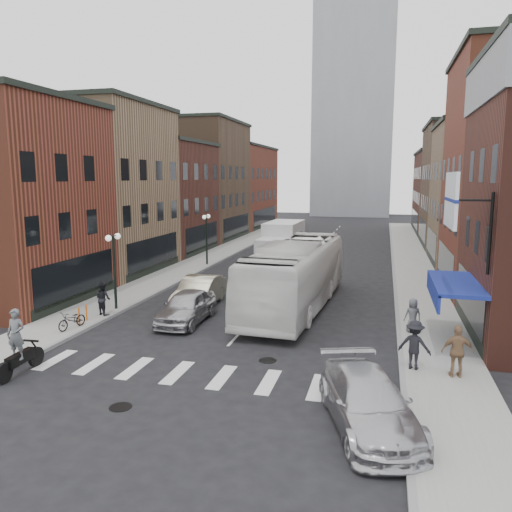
{
  "coord_description": "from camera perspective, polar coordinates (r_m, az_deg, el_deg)",
  "views": [
    {
      "loc": [
        6.16,
        -18.95,
        7.02
      ],
      "look_at": [
        -0.55,
        7.09,
        2.76
      ],
      "focal_mm": 35.0,
      "sensor_mm": 36.0,
      "label": 1
    }
  ],
  "objects": [
    {
      "name": "sidewalk_left",
      "position": [
        44.05,
        -5.18,
        -0.11
      ],
      "size": [
        3.0,
        74.0,
        0.15
      ],
      "primitive_type": "cube",
      "color": "gray",
      "rests_on": "ground"
    },
    {
      "name": "bldg_left_far_b",
      "position": [
        71.18,
        -2.87,
        7.89
      ],
      "size": [
        10.3,
        16.2,
        11.3
      ],
      "color": "brown",
      "rests_on": "ground"
    },
    {
      "name": "ped_right_a",
      "position": [
        19.11,
        17.67,
        -9.64
      ],
      "size": [
        1.27,
        0.87,
        1.8
      ],
      "primitive_type": "imported",
      "rotation": [
        0.0,
        0.0,
        2.87
      ],
      "color": "black",
      "rests_on": "sidewalk_right"
    },
    {
      "name": "curb_left",
      "position": [
        43.59,
        -3.32,
        -0.28
      ],
      "size": [
        0.2,
        74.0,
        0.16
      ],
      "primitive_type": "cube",
      "color": "gray",
      "rests_on": "ground"
    },
    {
      "name": "bldg_left_mid_b",
      "position": [
        47.92,
        -11.84,
        6.58
      ],
      "size": [
        10.3,
        10.2,
        10.3
      ],
      "color": "#4B231A",
      "rests_on": "ground"
    },
    {
      "name": "streetlamp_far",
      "position": [
        39.58,
        -5.68,
        3.0
      ],
      "size": [
        0.32,
        1.22,
        4.11
      ],
      "color": "black",
      "rests_on": "ground"
    },
    {
      "name": "billboard_sign",
      "position": [
        19.62,
        21.65,
        5.78
      ],
      "size": [
        1.52,
        3.0,
        3.7
      ],
      "color": "black",
      "rests_on": "ground"
    },
    {
      "name": "bldg_right_mid_b",
      "position": [
        43.87,
        26.23,
        6.3
      ],
      "size": [
        10.3,
        10.2,
        11.3
      ],
      "color": "#856949",
      "rests_on": "ground"
    },
    {
      "name": "streetlamp_near",
      "position": [
        26.97,
        -15.93,
        -0.1
      ],
      "size": [
        0.32,
        1.22,
        4.11
      ],
      "color": "black",
      "rests_on": "ground"
    },
    {
      "name": "sedan_left_far",
      "position": [
        27.46,
        -6.53,
        -4.1
      ],
      "size": [
        1.97,
        5.06,
        1.64
      ],
      "primitive_type": "imported",
      "rotation": [
        0.0,
        0.0,
        0.05
      ],
      "color": "#A7A287",
      "rests_on": "ground"
    },
    {
      "name": "transit_bus",
      "position": [
        26.9,
        4.6,
        -2.16
      ],
      "size": [
        3.85,
        13.26,
        3.65
      ],
      "primitive_type": "imported",
      "rotation": [
        0.0,
        0.0,
        -0.06
      ],
      "color": "silver",
      "rests_on": "ground"
    },
    {
      "name": "box_truck",
      "position": [
        39.27,
        2.91,
        1.24
      ],
      "size": [
        2.6,
        8.07,
        3.49
      ],
      "rotation": [
        0.0,
        0.0,
        -0.03
      ],
      "color": "silver",
      "rests_on": "ground"
    },
    {
      "name": "sidewalk_right",
      "position": [
        41.6,
        17.47,
        -1.03
      ],
      "size": [
        3.0,
        74.0,
        0.15
      ],
      "primitive_type": "cube",
      "color": "gray",
      "rests_on": "ground"
    },
    {
      "name": "bldg_left_mid_a",
      "position": [
        39.17,
        -18.4,
        7.28
      ],
      "size": [
        10.3,
        10.2,
        12.3
      ],
      "color": "#856949",
      "rests_on": "ground"
    },
    {
      "name": "bldg_right_far_a",
      "position": [
        54.68,
        23.95,
        7.33
      ],
      "size": [
        10.3,
        12.2,
        12.3
      ],
      "color": "#503928",
      "rests_on": "ground"
    },
    {
      "name": "ground",
      "position": [
        21.13,
        -3.41,
        -10.42
      ],
      "size": [
        160.0,
        160.0,
        0.0
      ],
      "primitive_type": "plane",
      "color": "black",
      "rests_on": "ground"
    },
    {
      "name": "awning_blue",
      "position": [
        22.07,
        21.37,
        -3.1
      ],
      "size": [
        1.8,
        5.0,
        0.78
      ],
      "color": "navy",
      "rests_on": "ground"
    },
    {
      "name": "bldg_left_far_a",
      "position": [
        57.95,
        -7.04,
        8.57
      ],
      "size": [
        10.3,
        12.2,
        13.3
      ],
      "color": "#503928",
      "rests_on": "ground"
    },
    {
      "name": "distant_tower",
      "position": [
        98.8,
        11.27,
        19.32
      ],
      "size": [
        14.0,
        14.0,
        50.0
      ],
      "primitive_type": "cube",
      "color": "#9399A0",
      "rests_on": "ground"
    },
    {
      "name": "bldg_right_far_b",
      "position": [
        68.55,
        22.01,
        6.79
      ],
      "size": [
        10.3,
        16.2,
        10.3
      ],
      "color": "#4B231A",
      "rests_on": "ground"
    },
    {
      "name": "bike_rack",
      "position": [
        25.33,
        -19.18,
        -6.31
      ],
      "size": [
        0.08,
        0.68,
        0.8
      ],
      "color": "#D8590C",
      "rests_on": "sidewalk_left"
    },
    {
      "name": "sedan_left_near",
      "position": [
        24.59,
        -7.95,
        -5.77
      ],
      "size": [
        1.87,
        4.63,
        1.58
      ],
      "primitive_type": "imported",
      "rotation": [
        0.0,
        0.0,
        0.0
      ],
      "color": "#B3B3B8",
      "rests_on": "ground"
    },
    {
      "name": "ped_left_solo",
      "position": [
        26.32,
        -17.08,
        -4.66
      ],
      "size": [
        0.93,
        0.76,
        1.67
      ],
      "primitive_type": "imported",
      "rotation": [
        0.0,
        0.0,
        2.71
      ],
      "color": "black",
      "rests_on": "sidewalk_left"
    },
    {
      "name": "crosswalk_stripes",
      "position": [
        18.49,
        -6.34,
        -13.37
      ],
      "size": [
        12.0,
        2.2,
        0.01
      ],
      "primitive_type": "cube",
      "color": "silver",
      "rests_on": "ground"
    },
    {
      "name": "curb_right",
      "position": [
        41.56,
        15.4,
        -1.05
      ],
      "size": [
        0.2,
        74.0,
        0.16
      ],
      "primitive_type": "cube",
      "color": "gray",
      "rests_on": "ground"
    },
    {
      "name": "curb_car",
      "position": [
        14.96,
        12.72,
        -15.99
      ],
      "size": [
        3.63,
        5.6,
        1.51
      ],
      "primitive_type": "imported",
      "rotation": [
        0.0,
        0.0,
        0.32
      ],
      "color": "silver",
      "rests_on": "ground"
    },
    {
      "name": "parked_bicycle",
      "position": [
        24.48,
        -20.28,
        -6.86
      ],
      "size": [
        0.86,
        1.66,
        0.83
      ],
      "primitive_type": "imported",
      "rotation": [
        0.0,
        0.0,
        -0.21
      ],
      "color": "black",
      "rests_on": "sidewalk_left"
    },
    {
      "name": "ped_right_c",
      "position": [
        23.48,
        17.48,
        -6.49
      ],
      "size": [
        0.86,
        0.69,
        1.53
      ],
      "primitive_type": "imported",
      "rotation": [
        0.0,
        0.0,
        3.44
      ],
      "color": "#525459",
      "rests_on": "sidewalk_right"
    },
    {
      "name": "motorcycle_rider",
      "position": [
        19.89,
        -25.59,
        -9.1
      ],
      "size": [
        0.7,
        2.4,
        2.44
      ],
      "rotation": [
        0.0,
        0.0,
        0.07
      ],
      "color": "black",
      "rests_on": "ground"
    },
    {
      "name": "ped_right_b",
      "position": [
        18.84,
        22.05,
        -10.06
      ],
      "size": [
        1.14,
        0.65,
        1.85
      ],
      "primitive_type": "imported",
      "rotation": [
        0.0,
        0.0,
        3.25
      ],
      "color": "#866344",
      "rests_on": "sidewalk_right"
    }
  ]
}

